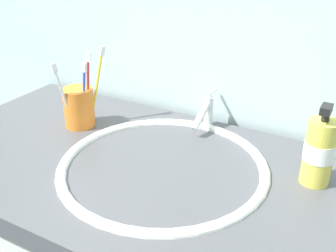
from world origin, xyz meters
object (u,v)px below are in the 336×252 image
toothbrush_cup (79,107)px  toothbrush_blue (84,91)px  toothbrush_red (88,85)px  soap_dispenser (319,151)px  faucet (205,112)px  toothbrush_white (62,92)px  toothbrush_yellow (98,81)px

toothbrush_cup → toothbrush_blue: 0.06m
toothbrush_red → soap_dispenser: bearing=1.8°
toothbrush_red → soap_dispenser: (0.59, 0.02, -0.04)m
faucet → toothbrush_white: bearing=-147.0°
soap_dispenser → toothbrush_yellow: bearing=178.4°
faucet → toothbrush_blue: (-0.27, -0.16, 0.06)m
toothbrush_blue → toothbrush_white: 0.05m
toothbrush_red → toothbrush_white: (-0.04, -0.06, -0.01)m
toothbrush_red → toothbrush_yellow: bearing=82.9°
toothbrush_yellow → toothbrush_white: size_ratio=1.10×
toothbrush_white → toothbrush_blue: bearing=49.9°
toothbrush_cup → toothbrush_yellow: toothbrush_yellow is taller
toothbrush_red → toothbrush_blue: toothbrush_red is taller
toothbrush_blue → toothbrush_cup: bearing=170.7°
toothbrush_yellow → soap_dispenser: toothbrush_yellow is taller
soap_dispenser → faucet: bearing=158.3°
toothbrush_red → soap_dispenser: size_ratio=1.10×
toothbrush_cup → toothbrush_white: toothbrush_white is taller
toothbrush_red → toothbrush_blue: size_ratio=1.11×
toothbrush_white → soap_dispenser: (0.63, 0.08, -0.04)m
faucet → toothbrush_yellow: size_ratio=0.66×
toothbrush_red → toothbrush_white: size_ratio=1.07×
toothbrush_blue → toothbrush_white: (-0.04, -0.04, 0.00)m
toothbrush_cup → soap_dispenser: (0.62, 0.03, 0.02)m
toothbrush_white → soap_dispenser: 0.63m
toothbrush_cup → faucet: bearing=27.2°
toothbrush_cup → toothbrush_white: 0.07m
toothbrush_white → soap_dispenser: size_ratio=1.03×
faucet → toothbrush_white: size_ratio=0.72×
toothbrush_blue → toothbrush_yellow: toothbrush_yellow is taller
toothbrush_cup → toothbrush_yellow: size_ratio=0.52×
faucet → soap_dispenser: soap_dispenser is taller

